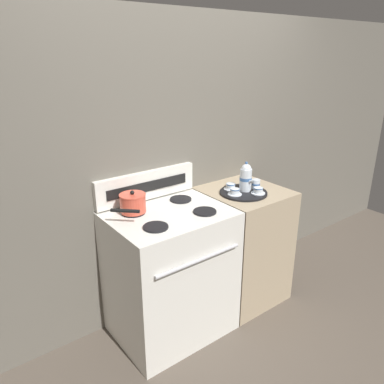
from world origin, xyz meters
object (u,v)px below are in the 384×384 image
(serving_tray, at_px, (243,193))
(teacup_right, at_px, (258,191))
(saucepan, at_px, (133,203))
(teacup_left, at_px, (235,192))
(stove, at_px, (171,273))
(teacup_front, at_px, (231,186))
(teapot, at_px, (246,177))
(creamer_jug, at_px, (256,184))

(serving_tray, xyz_separation_m, teacup_right, (0.06, -0.09, 0.03))
(saucepan, distance_m, serving_tray, 0.85)
(teacup_left, relative_size, teacup_right, 1.00)
(stove, bearing_deg, teacup_front, 5.51)
(teapot, distance_m, teacup_right, 0.13)
(serving_tray, height_order, teacup_front, teacup_front)
(teacup_right, distance_m, teacup_front, 0.21)
(stove, relative_size, teacup_right, 9.07)
(teacup_right, bearing_deg, creamer_jug, 52.32)
(saucepan, height_order, teacup_left, saucepan)
(saucepan, xyz_separation_m, teacup_left, (0.74, -0.18, -0.04))
(serving_tray, relative_size, teapot, 1.58)
(serving_tray, bearing_deg, teapot, 21.93)
(saucepan, distance_m, teacup_right, 0.93)
(saucepan, xyz_separation_m, creamer_jug, (0.96, -0.17, -0.03))
(saucepan, relative_size, teacup_right, 2.70)
(stove, distance_m, teapot, 0.89)
(teacup_left, height_order, teacup_front, same)
(teacup_left, relative_size, creamer_jug, 1.50)
(teacup_right, bearing_deg, stove, 169.43)
(teacup_right, relative_size, teacup_front, 1.00)
(saucepan, distance_m, teacup_left, 0.76)
(serving_tray, height_order, teapot, teapot)
(serving_tray, relative_size, teacup_right, 3.41)
(teapot, bearing_deg, teacup_right, -73.83)
(teacup_right, bearing_deg, teapot, 106.17)
(saucepan, xyz_separation_m, teacup_right, (0.89, -0.26, -0.04))
(teacup_left, xyz_separation_m, creamer_jug, (0.22, 0.00, 0.01))
(teacup_right, bearing_deg, serving_tray, 122.77)
(teacup_front, bearing_deg, teacup_left, -117.41)
(stove, bearing_deg, teapot, -2.37)
(teacup_left, height_order, teacup_right, same)
(teacup_front, xyz_separation_m, creamer_jug, (0.17, -0.10, 0.01))
(teacup_front, bearing_deg, teacup_right, -62.11)
(stove, height_order, teapot, teapot)
(saucepan, bearing_deg, teapot, -10.60)
(teapot, relative_size, teacup_front, 2.16)
(stove, distance_m, teacup_left, 0.74)
(serving_tray, relative_size, teacup_left, 3.41)
(serving_tray, relative_size, creamer_jug, 5.13)
(teapot, distance_m, teacup_left, 0.15)
(teacup_front, bearing_deg, teapot, -50.75)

